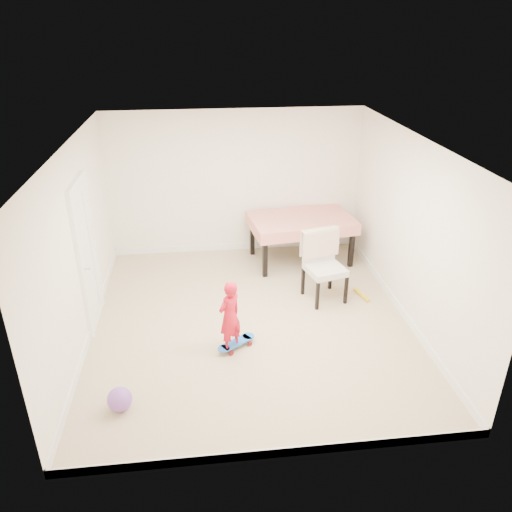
{
  "coord_description": "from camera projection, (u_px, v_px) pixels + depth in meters",
  "views": [
    {
      "loc": [
        -0.64,
        -6.07,
        4.01
      ],
      "look_at": [
        0.1,
        0.2,
        0.95
      ],
      "focal_mm": 35.0,
      "sensor_mm": 36.0,
      "label": 1
    }
  ],
  "objects": [
    {
      "name": "wall_left",
      "position": [
        79.0,
        248.0,
        6.44
      ],
      "size": [
        0.04,
        5.0,
        2.6
      ],
      "primitive_type": "cube",
      "color": "white",
      "rests_on": "ground"
    },
    {
      "name": "ground",
      "position": [
        251.0,
        321.0,
        7.24
      ],
      "size": [
        5.0,
        5.0,
        0.0
      ],
      "primitive_type": "plane",
      "color": "tan",
      "rests_on": "ground"
    },
    {
      "name": "foam_toy",
      "position": [
        362.0,
        295.0,
        7.87
      ],
      "size": [
        0.16,
        0.4,
        0.06
      ],
      "primitive_type": "cylinder",
      "rotation": [
        1.57,
        0.0,
        0.26
      ],
      "color": "yellow",
      "rests_on": "ground"
    },
    {
      "name": "wall_front",
      "position": [
        280.0,
        351.0,
        4.46
      ],
      "size": [
        4.5,
        0.04,
        2.6
      ],
      "primitive_type": "cube",
      "color": "white",
      "rests_on": "ground"
    },
    {
      "name": "baseboard_left",
      "position": [
        92.0,
        328.0,
        6.98
      ],
      "size": [
        0.02,
        5.0,
        0.12
      ],
      "primitive_type": "cube",
      "color": "white",
      "rests_on": "ground"
    },
    {
      "name": "ceiling",
      "position": [
        250.0,
        144.0,
        6.12
      ],
      "size": [
        4.5,
        5.0,
        0.04
      ],
      "primitive_type": "cube",
      "color": "silver",
      "rests_on": "wall_back"
    },
    {
      "name": "dining_chair",
      "position": [
        325.0,
        268.0,
        7.58
      ],
      "size": [
        0.74,
        0.8,
        1.09
      ],
      "primitive_type": null,
      "rotation": [
        0.0,
        0.0,
        0.25
      ],
      "color": "beige",
      "rests_on": "ground"
    },
    {
      "name": "skateboard",
      "position": [
        236.0,
        345.0,
        6.66
      ],
      "size": [
        0.6,
        0.51,
        0.09
      ],
      "primitive_type": null,
      "rotation": [
        0.0,
        0.0,
        0.6
      ],
      "color": "blue",
      "rests_on": "ground"
    },
    {
      "name": "baseboard_front",
      "position": [
        277.0,
        453.0,
        4.99
      ],
      "size": [
        4.5,
        0.02,
        0.12
      ],
      "primitive_type": "cube",
      "color": "white",
      "rests_on": "ground"
    },
    {
      "name": "dining_table",
      "position": [
        301.0,
        239.0,
        8.87
      ],
      "size": [
        1.88,
        1.32,
        0.83
      ],
      "primitive_type": null,
      "rotation": [
        0.0,
        0.0,
        0.13
      ],
      "color": "red",
      "rests_on": "ground"
    },
    {
      "name": "balloon",
      "position": [
        120.0,
        399.0,
        5.57
      ],
      "size": [
        0.28,
        0.28,
        0.28
      ],
      "primitive_type": "sphere",
      "color": "purple",
      "rests_on": "ground"
    },
    {
      "name": "door",
      "position": [
        87.0,
        257.0,
        6.83
      ],
      "size": [
        0.11,
        0.94,
        2.11
      ],
      "primitive_type": "cube",
      "color": "white",
      "rests_on": "ground"
    },
    {
      "name": "baseboard_right",
      "position": [
        399.0,
        308.0,
        7.45
      ],
      "size": [
        0.02,
        5.0,
        0.12
      ],
      "primitive_type": "cube",
      "color": "white",
      "rests_on": "ground"
    },
    {
      "name": "baseboard_back",
      "position": [
        237.0,
        246.0,
        9.44
      ],
      "size": [
        4.5,
        0.02,
        0.12
      ],
      "primitive_type": "cube",
      "color": "white",
      "rests_on": "ground"
    },
    {
      "name": "child",
      "position": [
        230.0,
        319.0,
        6.4
      ],
      "size": [
        0.43,
        0.42,
        0.99
      ],
      "primitive_type": "imported",
      "rotation": [
        0.0,
        0.0,
        3.87
      ],
      "color": "red",
      "rests_on": "ground"
    },
    {
      "name": "wall_right",
      "position": [
        410.0,
        232.0,
        6.91
      ],
      "size": [
        0.04,
        5.0,
        2.6
      ],
      "primitive_type": "cube",
      "color": "white",
      "rests_on": "ground"
    },
    {
      "name": "wall_back",
      "position": [
        236.0,
        183.0,
        8.89
      ],
      "size": [
        4.5,
        0.04,
        2.6
      ],
      "primitive_type": "cube",
      "color": "white",
      "rests_on": "ground"
    }
  ]
}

